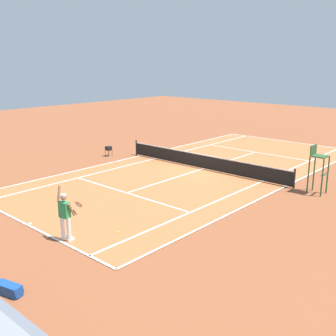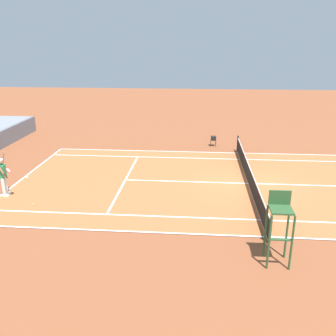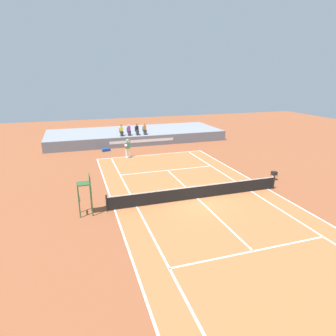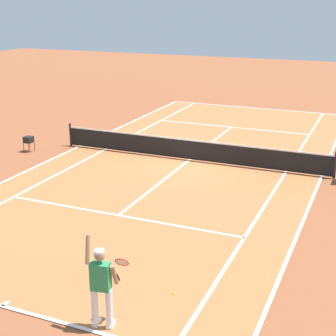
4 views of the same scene
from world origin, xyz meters
TOP-DOWN VIEW (x-y plane):
  - ground_plane at (0.00, 0.00)m, footprint 80.00×80.00m
  - court at (0.00, 0.00)m, footprint 11.08×23.88m
  - net at (0.00, 0.00)m, footprint 11.98×0.10m
  - barrier_wall at (0.00, 16.00)m, footprint 21.45×0.25m
  - bleacher_platform at (0.00, 20.03)m, footprint 21.45×7.81m
  - spectator_seated_0 at (-2.18, 16.92)m, footprint 0.44×0.60m
  - spectator_seated_1 at (-1.30, 16.92)m, footprint 0.44×0.60m
  - spectator_seated_2 at (-0.34, 16.92)m, footprint 0.44×0.60m
  - spectator_seated_3 at (0.57, 16.92)m, footprint 0.44×0.60m
  - tennis_player at (-2.46, 11.66)m, footprint 0.75×0.72m
  - tennis_ball at (-3.36, 9.93)m, footprint 0.07×0.07m
  - umpire_chair at (-7.08, 0.00)m, footprint 0.77×0.77m
  - equipment_bag at (-4.25, 14.85)m, footprint 0.95×0.53m
  - ball_hopper at (7.14, 1.56)m, footprint 0.36×0.36m

SIDE VIEW (x-z plane):
  - ground_plane at x=0.00m, z-range 0.00..0.00m
  - court at x=0.00m, z-range 0.00..0.02m
  - tennis_ball at x=-3.36m, z-range 0.00..0.07m
  - equipment_bag at x=-4.25m, z-range 0.00..0.32m
  - net at x=0.00m, z-range -0.01..1.06m
  - ball_hopper at x=7.14m, z-range 0.22..0.92m
  - bleacher_platform at x=0.00m, z-range 0.00..1.18m
  - barrier_wall at x=0.00m, z-range 0.00..1.18m
  - tennis_player at x=-2.46m, z-range -0.05..2.04m
  - umpire_chair at x=-7.08m, z-range 0.34..2.78m
  - spectator_seated_0 at x=-2.18m, z-range 1.16..2.42m
  - spectator_seated_1 at x=-1.30m, z-range 1.16..2.42m
  - spectator_seated_2 at x=-0.34m, z-range 1.16..2.42m
  - spectator_seated_3 at x=0.57m, z-range 1.16..2.42m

